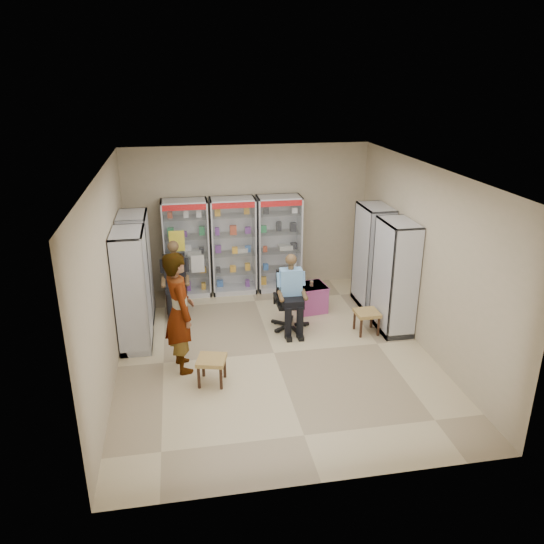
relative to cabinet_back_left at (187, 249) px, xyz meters
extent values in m
plane|color=#C5B389|center=(1.30, -2.73, -1.00)|extent=(6.00, 6.00, 0.00)
cube|color=tan|center=(1.30, 0.27, 0.50)|extent=(5.00, 0.02, 3.00)
cube|color=tan|center=(1.30, -5.73, 0.50)|extent=(5.00, 0.02, 3.00)
cube|color=tan|center=(-1.20, -2.73, 0.50)|extent=(0.02, 6.00, 3.00)
cube|color=tan|center=(3.80, -2.73, 0.50)|extent=(0.02, 6.00, 3.00)
cube|color=silver|center=(1.30, -2.73, 2.00)|extent=(5.00, 6.00, 0.02)
cube|color=#AFB1B6|center=(0.00, 0.00, 0.00)|extent=(0.90, 0.50, 2.00)
cube|color=#A7AAAF|center=(0.95, 0.00, 0.00)|extent=(0.90, 0.50, 2.00)
cube|color=#9FA2A5|center=(1.90, 0.00, 0.00)|extent=(0.90, 0.50, 2.00)
cube|color=#9FA2A6|center=(3.53, -1.13, 0.00)|extent=(0.90, 0.50, 2.00)
cube|color=silver|center=(3.53, -2.23, 0.00)|extent=(0.90, 0.50, 2.00)
cube|color=silver|center=(-0.93, -0.93, 0.00)|extent=(0.90, 0.50, 2.00)
cube|color=#A8ABAF|center=(-0.93, -2.03, 0.00)|extent=(0.90, 0.50, 2.00)
cube|color=black|center=(-0.25, -0.73, -0.53)|extent=(0.42, 0.42, 0.94)
cube|color=black|center=(1.75, -1.85, -0.48)|extent=(0.58, 0.58, 1.05)
cube|color=#B14784|center=(2.30, -1.20, -0.74)|extent=(0.60, 0.59, 0.52)
cylinder|color=#621B08|center=(2.30, -1.23, -0.43)|extent=(0.07, 0.07, 0.11)
cube|color=#A88E46|center=(3.05, -2.28, -0.80)|extent=(0.42, 0.42, 0.41)
cube|color=#B0924A|center=(0.24, -3.44, -0.80)|extent=(0.50, 0.50, 0.41)
imported|color=gray|center=(-0.18, -2.93, -0.05)|extent=(0.60, 0.78, 1.91)
camera|label=1|loc=(-0.08, -10.30, 3.35)|focal=35.00mm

